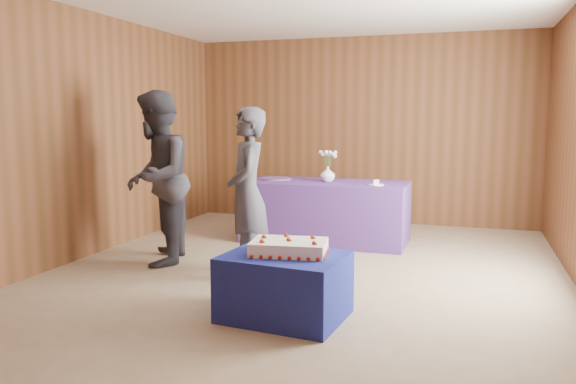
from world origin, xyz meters
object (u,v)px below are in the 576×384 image
at_px(cake_table, 285,286).
at_px(serving_table, 326,211).
at_px(sheet_cake, 289,247).
at_px(guest_left, 247,193).
at_px(vase, 328,174).
at_px(guest_right, 157,178).

bearing_deg(cake_table, serving_table, 103.51).
distance_m(sheet_cake, guest_left, 1.21).
height_order(cake_table, sheet_cake, sheet_cake).
bearing_deg(vase, sheet_cake, -82.36).
height_order(serving_table, guest_left, guest_left).
xyz_separation_m(serving_table, vase, (0.01, 0.03, 0.47)).
distance_m(sheet_cake, vase, 2.77).
bearing_deg(serving_table, guest_left, -100.23).
bearing_deg(guest_left, serving_table, 145.20).
xyz_separation_m(vase, guest_left, (-0.35, -1.79, -0.02)).
distance_m(cake_table, guest_right, 2.22).
relative_size(sheet_cake, guest_left, 0.39).
distance_m(cake_table, sheet_cake, 0.31).
xyz_separation_m(cake_table, guest_right, (-1.78, 1.15, 0.66)).
distance_m(cake_table, vase, 2.84).
xyz_separation_m(serving_table, guest_left, (-0.34, -1.76, 0.45)).
bearing_deg(cake_table, sheet_cake, 61.47).
bearing_deg(cake_table, guest_left, 131.63).
distance_m(vase, guest_left, 1.82).
bearing_deg(cake_table, vase, 103.14).
bearing_deg(guest_right, cake_table, 37.96).
xyz_separation_m(sheet_cake, guest_right, (-1.81, 1.11, 0.36)).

